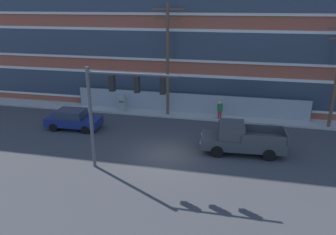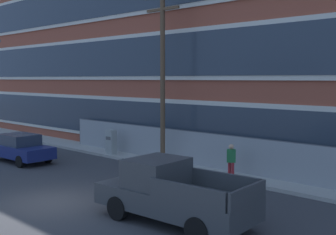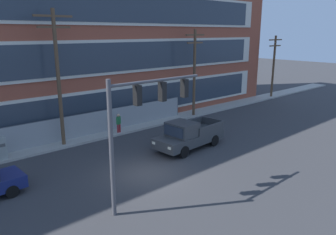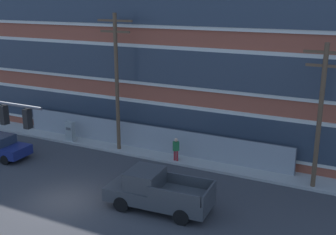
{
  "view_description": "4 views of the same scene",
  "coord_description": "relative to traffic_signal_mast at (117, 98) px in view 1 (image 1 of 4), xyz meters",
  "views": [
    {
      "loc": [
        4.5,
        -18.94,
        9.44
      ],
      "look_at": [
        -0.27,
        2.13,
        1.85
      ],
      "focal_mm": 35.0,
      "sensor_mm": 36.0,
      "label": 1
    },
    {
      "loc": [
        13.88,
        -8.36,
        4.68
      ],
      "look_at": [
        2.86,
        3.4,
        3.18
      ],
      "focal_mm": 45.0,
      "sensor_mm": 36.0,
      "label": 2
    },
    {
      "loc": [
        -10.7,
        -13.9,
        7.96
      ],
      "look_at": [
        2.97,
        1.54,
        2.56
      ],
      "focal_mm": 35.0,
      "sensor_mm": 36.0,
      "label": 3
    },
    {
      "loc": [
        14.1,
        -15.6,
        10.47
      ],
      "look_at": [
        3.77,
        4.82,
        3.88
      ],
      "focal_mm": 45.0,
      "sensor_mm": 36.0,
      "label": 4
    }
  ],
  "objects": [
    {
      "name": "sedan_navy",
      "position": [
        -5.96,
        5.5,
        -3.66
      ],
      "size": [
        4.31,
        2.01,
        1.56
      ],
      "color": "navy",
      "rests_on": "ground"
    },
    {
      "name": "pedestrian_near_cabinet",
      "position": [
        5.15,
        9.98,
        -3.49
      ],
      "size": [
        0.46,
        0.43,
        1.69
      ],
      "color": "maroon",
      "rests_on": "ground"
    },
    {
      "name": "utility_pole_near_corner",
      "position": [
        0.6,
        10.19,
        0.78
      ],
      "size": [
        2.63,
        0.26,
        9.47
      ],
      "color": "brown",
      "rests_on": "ground"
    },
    {
      "name": "electrical_cabinet",
      "position": [
        -3.56,
        10.03,
        -3.66
      ],
      "size": [
        0.61,
        0.45,
        1.61
      ],
      "color": "#939993",
      "rests_on": "ground"
    },
    {
      "name": "sidewalk_building_side",
      "position": [
        2.16,
        10.62,
        -4.38
      ],
      "size": [
        80.0,
        2.03,
        0.16
      ],
      "primitive_type": "cube",
      "color": "#9E9B93",
      "rests_on": "ground"
    },
    {
      "name": "pickup_truck_dark_grey",
      "position": [
        6.95,
        3.97,
        -3.51
      ],
      "size": [
        5.57,
        2.44,
        2.02
      ],
      "color": "#383A3D",
      "rests_on": "ground"
    },
    {
      "name": "ground_plane",
      "position": [
        2.16,
        2.47,
        -4.46
      ],
      "size": [
        160.0,
        160.0,
        0.0
      ],
      "primitive_type": "plane",
      "color": "#38383A"
    },
    {
      "name": "chain_link_fence",
      "position": [
        2.22,
        10.99,
        -3.48
      ],
      "size": [
        20.68,
        0.06,
        1.93
      ],
      "color": "gray",
      "rests_on": "ground"
    },
    {
      "name": "traffic_signal_mast",
      "position": [
        0.0,
        0.0,
        0.0
      ],
      "size": [
        5.26,
        0.43,
        6.12
      ],
      "color": "#4C4C51",
      "rests_on": "ground"
    }
  ]
}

